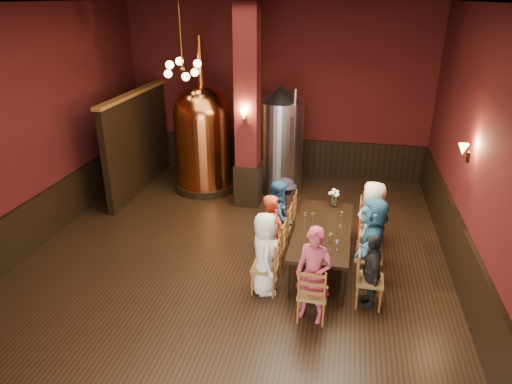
% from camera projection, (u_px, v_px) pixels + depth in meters
% --- Properties ---
extents(room, '(10.00, 10.02, 4.50)m').
position_uv_depth(room, '(229.00, 150.00, 7.53)').
color(room, black).
rests_on(room, ground).
extents(wainscot_right, '(0.08, 9.90, 1.00)m').
position_uv_depth(wainscot_right, '(464.00, 266.00, 7.51)').
color(wainscot_right, black).
rests_on(wainscot_right, ground).
extents(wainscot_back, '(7.90, 0.08, 1.00)m').
position_uv_depth(wainscot_back, '(275.00, 156.00, 12.69)').
color(wainscot_back, black).
rests_on(wainscot_back, ground).
extents(wainscot_left, '(0.08, 9.90, 1.00)m').
position_uv_depth(wainscot_left, '(36.00, 223.00, 8.94)').
color(wainscot_left, black).
rests_on(wainscot_left, ground).
extents(column, '(0.58, 0.58, 4.50)m').
position_uv_depth(column, '(248.00, 111.00, 10.11)').
color(column, '#45110E').
rests_on(column, ground).
extents(partition, '(0.22, 3.50, 2.40)m').
position_uv_depth(partition, '(138.00, 143.00, 11.41)').
color(partition, black).
rests_on(partition, ground).
extents(pendant_cluster, '(0.90, 0.90, 1.70)m').
position_uv_depth(pendant_cluster, '(183.00, 69.00, 10.13)').
color(pendant_cluster, '#A57226').
rests_on(pendant_cluster, room).
extents(sconce_wall, '(0.20, 0.20, 0.36)m').
position_uv_depth(sconce_wall, '(469.00, 153.00, 7.57)').
color(sconce_wall, black).
rests_on(sconce_wall, room).
extents(sconce_column, '(0.20, 0.20, 0.36)m').
position_uv_depth(sconce_column, '(245.00, 116.00, 9.86)').
color(sconce_column, black).
rests_on(sconce_column, column).
extents(dining_table, '(1.06, 2.42, 0.75)m').
position_uv_depth(dining_table, '(323.00, 232.00, 8.20)').
color(dining_table, black).
rests_on(dining_table, ground).
extents(chair_0, '(0.47, 0.47, 0.92)m').
position_uv_depth(chair_0, '(265.00, 267.00, 7.56)').
color(chair_0, brown).
rests_on(chair_0, ground).
extents(person_0, '(0.60, 0.78, 1.44)m').
position_uv_depth(person_0, '(265.00, 253.00, 7.46)').
color(person_0, white).
rests_on(person_0, ground).
extents(chair_1, '(0.47, 0.47, 0.92)m').
position_uv_depth(chair_1, '(273.00, 247.00, 8.16)').
color(chair_1, brown).
rests_on(chair_1, ground).
extents(person_1, '(0.41, 0.57, 1.46)m').
position_uv_depth(person_1, '(273.00, 233.00, 8.05)').
color(person_1, '#B7361F').
rests_on(person_1, ground).
extents(chair_2, '(0.47, 0.47, 0.92)m').
position_uv_depth(chair_2, '(279.00, 230.00, 8.75)').
color(chair_2, brown).
rests_on(chair_2, ground).
extents(person_2, '(0.39, 0.73, 1.47)m').
position_uv_depth(person_2, '(279.00, 217.00, 8.64)').
color(person_2, '#265280').
rests_on(person_2, ground).
extents(chair_3, '(0.47, 0.47, 0.92)m').
position_uv_depth(chair_3, '(285.00, 215.00, 9.35)').
color(chair_3, brown).
rests_on(chair_3, ground).
extents(person_3, '(0.71, 0.92, 1.26)m').
position_uv_depth(person_3, '(285.00, 207.00, 9.29)').
color(person_3, black).
rests_on(person_3, ground).
extents(chair_4, '(0.47, 0.47, 0.92)m').
position_uv_depth(chair_4, '(370.00, 280.00, 7.22)').
color(chair_4, brown).
rests_on(chair_4, ground).
extents(person_4, '(0.42, 0.77, 1.26)m').
position_uv_depth(person_4, '(371.00, 271.00, 7.15)').
color(person_4, black).
rests_on(person_4, ground).
extents(chair_5, '(0.47, 0.47, 0.92)m').
position_uv_depth(chair_5, '(370.00, 258.00, 7.82)').
color(chair_5, brown).
rests_on(chair_5, ground).
extents(person_5, '(0.60, 1.51, 1.58)m').
position_uv_depth(person_5, '(372.00, 241.00, 7.69)').
color(person_5, teal).
rests_on(person_5, ground).
extents(chair_6, '(0.47, 0.47, 0.92)m').
position_uv_depth(chair_6, '(370.00, 239.00, 8.41)').
color(chair_6, brown).
rests_on(chair_6, ground).
extents(person_6, '(0.71, 0.89, 1.59)m').
position_uv_depth(person_6, '(371.00, 223.00, 8.28)').
color(person_6, silver).
rests_on(person_6, ground).
extents(chair_7, '(0.47, 0.47, 0.92)m').
position_uv_depth(chair_7, '(370.00, 223.00, 9.01)').
color(chair_7, brown).
rests_on(chair_7, ground).
extents(person_7, '(0.49, 0.69, 1.30)m').
position_uv_depth(person_7, '(370.00, 215.00, 8.94)').
color(person_7, '#1D1831').
rests_on(person_7, ground).
extents(chair_8, '(0.47, 0.47, 0.92)m').
position_uv_depth(chair_8, '(313.00, 293.00, 6.90)').
color(chair_8, brown).
rests_on(chair_8, ground).
extents(person_8, '(0.65, 0.52, 1.55)m').
position_uv_depth(person_8, '(314.00, 275.00, 6.77)').
color(person_8, '#AD394E').
rests_on(person_8, ground).
extents(copper_kettle, '(1.60, 1.60, 3.77)m').
position_uv_depth(copper_kettle, '(204.00, 137.00, 11.32)').
color(copper_kettle, black).
rests_on(copper_kettle, ground).
extents(steel_vessel, '(1.38, 1.38, 2.67)m').
position_uv_depth(steel_vessel, '(281.00, 140.00, 11.17)').
color(steel_vessel, '#B2B2B7').
rests_on(steel_vessel, ground).
extents(rose_vase, '(0.22, 0.22, 0.37)m').
position_uv_depth(rose_vase, '(334.00, 195.00, 8.95)').
color(rose_vase, white).
rests_on(rose_vase, dining_table).
extents(wine_glass_0, '(0.07, 0.07, 0.17)m').
position_uv_depth(wine_glass_0, '(305.00, 217.00, 8.43)').
color(wine_glass_0, white).
rests_on(wine_glass_0, dining_table).
extents(wine_glass_1, '(0.07, 0.07, 0.17)m').
position_uv_depth(wine_glass_1, '(337.00, 245.00, 7.47)').
color(wine_glass_1, white).
rests_on(wine_glass_1, dining_table).
extents(wine_glass_2, '(0.07, 0.07, 0.17)m').
position_uv_depth(wine_glass_2, '(331.00, 238.00, 7.68)').
color(wine_glass_2, white).
rests_on(wine_glass_2, dining_table).
extents(wine_glass_3, '(0.07, 0.07, 0.17)m').
position_uv_depth(wine_glass_3, '(341.00, 216.00, 8.45)').
color(wine_glass_3, white).
rests_on(wine_glass_3, dining_table).
extents(wine_glass_4, '(0.07, 0.07, 0.17)m').
position_uv_depth(wine_glass_4, '(312.00, 240.00, 7.62)').
color(wine_glass_4, white).
rests_on(wine_glass_4, dining_table).
extents(wine_glass_5, '(0.07, 0.07, 0.17)m').
position_uv_depth(wine_glass_5, '(313.00, 217.00, 8.41)').
color(wine_glass_5, white).
rests_on(wine_glass_5, dining_table).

